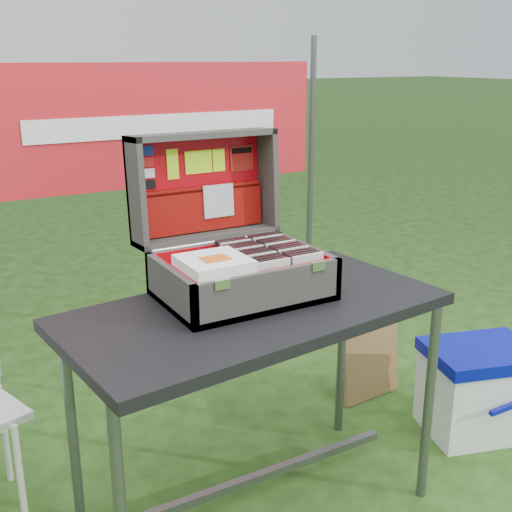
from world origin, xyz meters
TOP-DOWN VIEW (x-y plane):
  - ground at (0.00, 0.00)m, footprint 80.00×80.00m
  - table at (-0.09, 0.05)m, footprint 1.34×0.77m
  - table_top at (-0.09, 0.05)m, footprint 1.34×0.77m
  - table_leg_fr at (0.49, -0.21)m, footprint 0.04×0.04m
  - table_leg_bl at (-0.67, 0.31)m, footprint 0.04×0.04m
  - table_leg_br at (0.49, 0.31)m, footprint 0.04×0.04m
  - table_brace at (-0.09, 0.05)m, footprint 1.13×0.03m
  - suitcase at (-0.09, 0.21)m, footprint 0.55×0.56m
  - suitcase_base_bottom at (-0.09, 0.15)m, footprint 0.55×0.40m
  - suitcase_base_wall_front at (-0.09, -0.04)m, footprint 0.55×0.02m
  - suitcase_base_wall_back at (-0.09, 0.33)m, footprint 0.55×0.02m
  - suitcase_base_wall_left at (-0.35, 0.15)m, footprint 0.02×0.40m
  - suitcase_base_wall_right at (0.18, 0.15)m, footprint 0.02×0.40m
  - suitcase_liner_floor at (-0.09, 0.15)m, footprint 0.51×0.35m
  - suitcase_latch_left at (-0.27, -0.05)m, footprint 0.05×0.01m
  - suitcase_latch_right at (0.09, -0.05)m, footprint 0.05×0.01m
  - suitcase_hinge at (-0.09, 0.34)m, footprint 0.50×0.02m
  - suitcase_lid_back at (-0.09, 0.49)m, footprint 0.55×0.05m
  - suitcase_lid_rim_far at (-0.09, 0.44)m, footprint 0.55×0.15m
  - suitcase_lid_rim_near at (-0.09, 0.42)m, footprint 0.55×0.15m
  - suitcase_lid_rim_left at (-0.35, 0.43)m, footprint 0.02×0.17m
  - suitcase_lid_rim_right at (0.18, 0.43)m, footprint 0.02×0.17m
  - suitcase_lid_liner at (-0.09, 0.48)m, footprint 0.51×0.03m
  - suitcase_liner_wall_front at (-0.09, -0.03)m, footprint 0.51×0.01m
  - suitcase_liner_wall_back at (-0.09, 0.32)m, footprint 0.51×0.01m
  - suitcase_liner_wall_left at (-0.34, 0.15)m, footprint 0.01×0.35m
  - suitcase_liner_wall_right at (0.16, 0.15)m, footprint 0.01×0.35m
  - suitcase_lid_pocket at (-0.09, 0.46)m, footprint 0.49×0.04m
  - suitcase_pocket_edge at (-0.09, 0.46)m, footprint 0.48×0.02m
  - suitcase_pocket_cd at (-0.03, 0.44)m, footprint 0.12×0.02m
  - lid_sticker_cc_a at (-0.29, 0.48)m, footprint 0.05×0.01m
  - lid_sticker_cc_b at (-0.29, 0.48)m, footprint 0.05×0.01m
  - lid_sticker_cc_c at (-0.29, 0.48)m, footprint 0.05×0.01m
  - lid_sticker_cc_d at (-0.29, 0.48)m, footprint 0.05×0.01m
  - lid_card_neon_tall at (-0.19, 0.48)m, footprint 0.04×0.01m
  - lid_card_neon_main at (-0.09, 0.48)m, footprint 0.11×0.01m
  - lid_card_neon_small at (-0.00, 0.48)m, footprint 0.05×0.01m
  - lid_sticker_band at (0.10, 0.48)m, footprint 0.10×0.01m
  - lid_sticker_band_bar at (0.10, 0.48)m, footprint 0.09×0.00m
  - cd_left_0 at (-0.05, -0.00)m, footprint 0.12×0.01m
  - cd_left_1 at (-0.05, 0.02)m, footprint 0.12×0.01m
  - cd_left_2 at (-0.05, 0.04)m, footprint 0.12×0.01m
  - cd_left_3 at (-0.05, 0.06)m, footprint 0.12×0.01m
  - cd_left_4 at (-0.05, 0.08)m, footprint 0.12×0.01m
  - cd_left_5 at (-0.05, 0.11)m, footprint 0.12×0.01m
  - cd_left_6 at (-0.05, 0.13)m, footprint 0.12×0.01m
  - cd_left_7 at (-0.05, 0.15)m, footprint 0.12×0.01m
  - cd_left_8 at (-0.05, 0.17)m, footprint 0.12×0.01m
  - cd_left_9 at (-0.05, 0.19)m, footprint 0.12×0.01m
  - cd_left_10 at (-0.05, 0.21)m, footprint 0.12×0.01m
  - cd_left_11 at (-0.05, 0.24)m, footprint 0.12×0.01m
  - cd_left_12 at (-0.05, 0.26)m, footprint 0.12×0.01m
  - cd_left_13 at (-0.05, 0.28)m, footprint 0.12×0.01m
  - cd_left_14 at (-0.05, 0.30)m, footprint 0.12×0.01m
  - cd_right_0 at (0.08, -0.00)m, footprint 0.12×0.01m
  - cd_right_1 at (0.08, 0.02)m, footprint 0.12×0.01m
  - cd_right_2 at (0.08, 0.04)m, footprint 0.12×0.01m
  - cd_right_3 at (0.08, 0.06)m, footprint 0.12×0.01m
  - cd_right_4 at (0.08, 0.08)m, footprint 0.12×0.01m
  - cd_right_5 at (0.08, 0.11)m, footprint 0.12×0.01m
  - cd_right_6 at (0.08, 0.13)m, footprint 0.12×0.01m
  - cd_right_7 at (0.08, 0.15)m, footprint 0.12×0.01m
  - cd_right_8 at (0.08, 0.17)m, footprint 0.12×0.01m
  - cd_right_9 at (0.08, 0.19)m, footprint 0.12×0.01m
  - cd_right_10 at (0.08, 0.21)m, footprint 0.12×0.01m
  - cd_right_11 at (0.08, 0.24)m, footprint 0.12×0.01m
  - cd_right_12 at (0.08, 0.26)m, footprint 0.12×0.01m
  - cd_right_13 at (0.08, 0.28)m, footprint 0.12×0.01m
  - cd_right_14 at (0.08, 0.30)m, footprint 0.12×0.01m
  - songbook_0 at (-0.23, 0.07)m, footprint 0.21×0.21m
  - songbook_1 at (-0.23, 0.07)m, footprint 0.21×0.21m
  - songbook_2 at (-0.23, 0.07)m, footprint 0.21×0.21m
  - songbook_3 at (-0.23, 0.07)m, footprint 0.21×0.21m
  - songbook_4 at (-0.23, 0.07)m, footprint 0.21×0.21m
  - songbook_5 at (-0.23, 0.07)m, footprint 0.21×0.21m
  - songbook_6 at (-0.23, 0.07)m, footprint 0.21×0.21m
  - songbook_graphic at (-0.23, 0.06)m, footprint 0.09×0.07m
  - cooler at (1.01, 0.01)m, footprint 0.54×0.46m
  - cooler_body at (1.01, 0.01)m, footprint 0.51×0.44m
  - cooler_lid at (1.01, 0.01)m, footprint 0.54×0.46m
  - chair_leg_fr at (-0.85, 0.36)m, footprint 0.02×0.02m
  - chair_leg_br at (-0.85, 0.67)m, footprint 0.02×0.02m
  - cardboard_box at (0.79, 0.49)m, footprint 0.34×0.11m
  - banner_post_right at (0.85, 1.10)m, footprint 0.03×0.03m
  - banner at (0.00, 1.09)m, footprint 1.60×0.02m
  - banner_text at (0.00, 1.08)m, footprint 1.20×0.00m

SIDE VIEW (x-z plane):
  - ground at x=0.00m, z-range 0.00..0.00m
  - table_brace at x=-0.09m, z-range 0.10..0.14m
  - cooler_body at x=1.01m, z-range 0.00..0.35m
  - cardboard_box at x=0.79m, z-range 0.00..0.36m
  - cooler at x=1.01m, z-range 0.00..0.40m
  - chair_leg_fr at x=-0.85m, z-range 0.00..0.41m
  - chair_leg_br at x=-0.85m, z-range 0.00..0.41m
  - cooler_lid at x=1.01m, z-range 0.35..0.40m
  - table_leg_fr at x=0.49m, z-range 0.00..0.76m
  - table_leg_bl at x=-0.67m, z-range 0.00..0.76m
  - table_leg_br at x=0.49m, z-range 0.00..0.76m
  - table at x=-0.09m, z-range 0.00..0.80m
  - table_top at x=-0.09m, z-range 0.76..0.80m
  - suitcase_base_bottom at x=-0.09m, z-range 0.80..0.82m
  - suitcase_liner_floor at x=-0.09m, z-range 0.82..0.83m
  - banner_post_right at x=0.85m, z-range 0.00..1.70m
  - suitcase_base_wall_front at x=-0.09m, z-range 0.80..0.95m
  - suitcase_base_wall_back at x=-0.09m, z-range 0.80..0.95m
  - suitcase_base_wall_left at x=-0.35m, z-range 0.80..0.95m
  - suitcase_base_wall_right at x=0.18m, z-range 0.80..0.95m
  - suitcase_liner_wall_front at x=-0.09m, z-range 0.82..0.95m
  - suitcase_liner_wall_back at x=-0.09m, z-range 0.82..0.95m
  - suitcase_liner_wall_left at x=-0.34m, z-range 0.82..0.95m
  - suitcase_liner_wall_right at x=0.16m, z-range 0.82..0.95m
  - cd_left_0 at x=-0.05m, z-range 0.83..0.97m
  - cd_left_1 at x=-0.05m, z-range 0.83..0.97m
  - cd_left_2 at x=-0.05m, z-range 0.83..0.97m
  - cd_left_3 at x=-0.05m, z-range 0.83..0.97m
  - cd_left_4 at x=-0.05m, z-range 0.83..0.97m
  - cd_left_5 at x=-0.05m, z-range 0.83..0.97m
  - cd_left_6 at x=-0.05m, z-range 0.83..0.97m
  - cd_left_7 at x=-0.05m, z-range 0.83..0.97m
  - cd_left_8 at x=-0.05m, z-range 0.83..0.97m
  - cd_left_9 at x=-0.05m, z-range 0.83..0.97m
  - cd_left_10 at x=-0.05m, z-range 0.83..0.97m
  - cd_left_11 at x=-0.05m, z-range 0.83..0.97m
  - cd_left_12 at x=-0.05m, z-range 0.83..0.97m
  - cd_left_13 at x=-0.05m, z-range 0.83..0.97m
  - cd_left_14 at x=-0.05m, z-range 0.83..0.97m
  - cd_right_0 at x=0.08m, z-range 0.83..0.97m
  - cd_right_1 at x=0.08m, z-range 0.83..0.97m
  - cd_right_2 at x=0.08m, z-range 0.83..0.97m
  - cd_right_3 at x=0.08m, z-range 0.83..0.97m
  - cd_right_4 at x=0.08m, z-range 0.83..0.97m
  - cd_right_5 at x=0.08m, z-range 0.83..0.97m
  - cd_right_6 at x=0.08m, z-range 0.83..0.97m
  - cd_right_7 at x=0.08m, z-range 0.83..0.97m
  - cd_right_8 at x=0.08m, z-range 0.83..0.97m
  - cd_right_9 at x=0.08m, z-range 0.83..0.97m
  - cd_right_10 at x=0.08m, z-range 0.83..0.97m
  - cd_right_11 at x=0.08m, z-range 0.83..0.97m
  - cd_right_12 at x=0.08m, z-range 0.83..0.97m
  - cd_right_13 at x=0.08m, z-range 0.83..0.97m
  - cd_right_14 at x=0.08m, z-range 0.83..0.97m
  - suitcase_latch_left at x=-0.27m, z-range 0.92..0.95m
  - suitcase_latch_right at x=0.09m, z-range 0.92..0.95m
  - suitcase_hinge at x=-0.09m, z-range 0.94..0.96m
  - songbook_0 at x=-0.23m, z-range 0.95..0.95m
  - suitcase_lid_rim_near at x=-0.09m, z-range 0.94..0.97m
  - songbook_1 at x=-0.23m, z-range 0.95..0.96m
  - songbook_2 at x=-0.23m, z-range 0.96..0.96m
  - songbook_3 at x=-0.23m, z-range 0.96..0.97m
  - songbook_4 at x=-0.23m, z-range 0.97..0.97m
  - songbook_5 at x=-0.23m, z-range 0.97..0.98m
  - songbook_6 at x=-0.23m, z-range 0.98..0.98m
  - songbook_graphic at x=-0.23m, z-range 0.98..0.99m
  - suitcase_lid_pocket at x=-0.09m, z-range 0.97..1.13m
  - suitcase at x=-0.09m, z-range 0.80..1.34m
  - suitcase_pocket_cd at x=-0.03m, z-range 1.02..1.14m
  - suitcase_pocket_edge at x=-0.09m, z-range 1.12..1.14m
  - suitcase_lid_back at x=-0.09m, z-range 0.94..1.33m
  - suitcase_lid_liner at x=-0.09m, z-range 0.96..1.31m
  - suitcase_lid_rim_left at x=-0.35m, z-range 0.94..1.34m
  - suitcase_lid_rim_right at x=0.18m, z-range 0.94..1.34m
  - lid_sticker_cc_d at x=-0.29m, z-range 1.14..1.18m
  - lid_sticker_cc_c at x=-0.29m, z-range 1.18..1.22m
  - lid_card_neon_tall at x=-0.19m, z-range 1.17..1.28m
  - lid_card_neon_main at x=-0.09m, z-range 1.18..1.27m
  - lid_card_neon_small at x=0.00m, z-range 1.18..1.27m
  - lid_sticker_band at x=0.10m, z-range 1.17..1.27m
  - lid_sticker_cc_b at x=-0.29m, z-range 1.22..1.26m
  - lid_sticker_band_bar at x=0.10m, z-range 1.24..1.26m
  - lid_sticker_cc_a at x=-0.29m, z-range 1.26..1.30m
  - banner at x=0.00m, z-range 1.02..1.58m
  - banner_text at x=0.00m, z-range 1.25..1.35m
  - suitcase_lid_rim_far at x=-0.09m, z-range 1.31..1.34m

